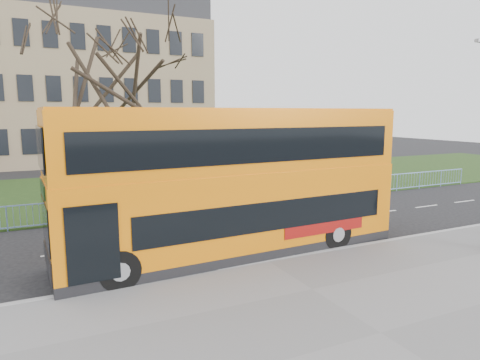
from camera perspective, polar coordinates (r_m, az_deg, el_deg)
name	(u,v)px	position (r m, az deg, el deg)	size (l,w,h in m)	color
ground	(246,250)	(15.78, 0.87, -9.38)	(120.00, 120.00, 0.00)	black
pavement	(380,335)	(10.62, 18.21, -19.05)	(80.00, 10.50, 0.12)	slate
kerb	(267,262)	(14.46, 3.65, -10.85)	(80.00, 0.20, 0.14)	#9B9B9E
grass_verge	(151,188)	(28.93, -11.78, -1.01)	(80.00, 15.40, 0.08)	#1C3613
guard_railing	(188,202)	(21.55, -6.93, -2.91)	(40.00, 0.12, 1.10)	#7BA0DC
bare_tree	(110,95)	(23.72, -16.89, 10.80)	(8.11, 8.11, 11.59)	black
civic_building	(51,92)	(48.49, -23.91, 10.65)	(30.00, 15.00, 14.00)	#8A7258
yellow_bus	(235,179)	(14.76, -0.72, 0.16)	(12.16, 3.39, 5.05)	orange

